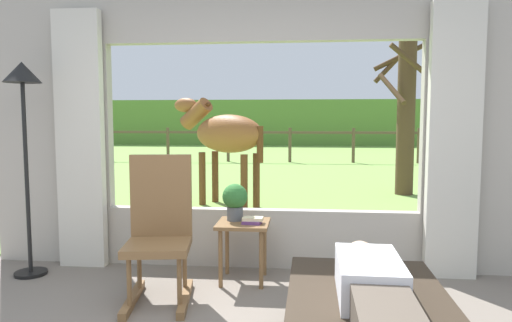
{
  "coord_description": "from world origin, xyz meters",
  "views": [
    {
      "loc": [
        0.38,
        -2.04,
        1.4
      ],
      "look_at": [
        0.0,
        1.8,
        1.05
      ],
      "focal_mm": 32.52,
      "sensor_mm": 36.0,
      "label": 1
    }
  ],
  "objects_px": {
    "pasture_tree": "(406,107)",
    "floor_lamp_left": "(23,104)",
    "horse": "(224,135)",
    "reclining_person": "(375,292)",
    "book_stack": "(252,220)",
    "rocking_chair": "(160,229)",
    "side_table": "(243,233)",
    "potted_plant": "(235,200)"
  },
  "relations": [
    {
      "from": "rocking_chair",
      "to": "horse",
      "type": "distance_m",
      "value": 3.85
    },
    {
      "from": "reclining_person",
      "to": "potted_plant",
      "type": "relative_size",
      "value": 4.48
    },
    {
      "from": "potted_plant",
      "to": "book_stack",
      "type": "distance_m",
      "value": 0.25
    },
    {
      "from": "pasture_tree",
      "to": "rocking_chair",
      "type": "bearing_deg",
      "value": -119.67
    },
    {
      "from": "pasture_tree",
      "to": "side_table",
      "type": "bearing_deg",
      "value": -116.38
    },
    {
      "from": "reclining_person",
      "to": "floor_lamp_left",
      "type": "relative_size",
      "value": 0.76
    },
    {
      "from": "pasture_tree",
      "to": "floor_lamp_left",
      "type": "bearing_deg",
      "value": -131.85
    },
    {
      "from": "side_table",
      "to": "pasture_tree",
      "type": "bearing_deg",
      "value": 63.62
    },
    {
      "from": "reclining_person",
      "to": "pasture_tree",
      "type": "height_order",
      "value": "pasture_tree"
    },
    {
      "from": "side_table",
      "to": "rocking_chair",
      "type": "bearing_deg",
      "value": -143.99
    },
    {
      "from": "rocking_chair",
      "to": "pasture_tree",
      "type": "xyz_separation_m",
      "value": [
        2.96,
        5.2,
        1.07
      ]
    },
    {
      "from": "side_table",
      "to": "book_stack",
      "type": "bearing_deg",
      "value": -33.24
    },
    {
      "from": "horse",
      "to": "book_stack",
      "type": "bearing_deg",
      "value": -137.07
    },
    {
      "from": "reclining_person",
      "to": "side_table",
      "type": "bearing_deg",
      "value": 120.46
    },
    {
      "from": "potted_plant",
      "to": "pasture_tree",
      "type": "height_order",
      "value": "pasture_tree"
    },
    {
      "from": "rocking_chair",
      "to": "pasture_tree",
      "type": "distance_m",
      "value": 6.08
    },
    {
      "from": "side_table",
      "to": "reclining_person",
      "type": "bearing_deg",
      "value": -60.67
    },
    {
      "from": "potted_plant",
      "to": "pasture_tree",
      "type": "xyz_separation_m",
      "value": [
        2.44,
        4.71,
        0.91
      ]
    },
    {
      "from": "horse",
      "to": "floor_lamp_left",
      "type": "bearing_deg",
      "value": -169.97
    },
    {
      "from": "horse",
      "to": "rocking_chair",
      "type": "bearing_deg",
      "value": -148.5
    },
    {
      "from": "potted_plant",
      "to": "horse",
      "type": "distance_m",
      "value": 3.39
    },
    {
      "from": "side_table",
      "to": "horse",
      "type": "height_order",
      "value": "horse"
    },
    {
      "from": "pasture_tree",
      "to": "book_stack",
      "type": "bearing_deg",
      "value": -115.3
    },
    {
      "from": "rocking_chair",
      "to": "pasture_tree",
      "type": "bearing_deg",
      "value": 51.89
    },
    {
      "from": "pasture_tree",
      "to": "horse",
      "type": "bearing_deg",
      "value": -155.55
    },
    {
      "from": "floor_lamp_left",
      "to": "rocking_chair",
      "type": "bearing_deg",
      "value": -17.02
    },
    {
      "from": "book_stack",
      "to": "rocking_chair",
      "type": "bearing_deg",
      "value": -150.92
    },
    {
      "from": "book_stack",
      "to": "floor_lamp_left",
      "type": "xyz_separation_m",
      "value": [
        -2.02,
        0.03,
        0.98
      ]
    },
    {
      "from": "reclining_person",
      "to": "potted_plant",
      "type": "height_order",
      "value": "potted_plant"
    },
    {
      "from": "side_table",
      "to": "potted_plant",
      "type": "xyz_separation_m",
      "value": [
        -0.08,
        0.06,
        0.28
      ]
    },
    {
      "from": "reclining_person",
      "to": "floor_lamp_left",
      "type": "distance_m",
      "value": 3.34
    },
    {
      "from": "book_stack",
      "to": "pasture_tree",
      "type": "xyz_separation_m",
      "value": [
        2.28,
        4.82,
        1.06
      ]
    },
    {
      "from": "side_table",
      "to": "potted_plant",
      "type": "relative_size",
      "value": 1.63
    },
    {
      "from": "book_stack",
      "to": "pasture_tree",
      "type": "height_order",
      "value": "pasture_tree"
    },
    {
      "from": "horse",
      "to": "pasture_tree",
      "type": "relative_size",
      "value": 0.49
    },
    {
      "from": "rocking_chair",
      "to": "book_stack",
      "type": "height_order",
      "value": "rocking_chair"
    },
    {
      "from": "side_table",
      "to": "horse",
      "type": "relative_size",
      "value": 0.3
    },
    {
      "from": "potted_plant",
      "to": "pasture_tree",
      "type": "bearing_deg",
      "value": 62.56
    },
    {
      "from": "rocking_chair",
      "to": "pasture_tree",
      "type": "height_order",
      "value": "pasture_tree"
    },
    {
      "from": "reclining_person",
      "to": "book_stack",
      "type": "bearing_deg",
      "value": 118.88
    },
    {
      "from": "floor_lamp_left",
      "to": "horse",
      "type": "height_order",
      "value": "floor_lamp_left"
    },
    {
      "from": "reclining_person",
      "to": "pasture_tree",
      "type": "xyz_separation_m",
      "value": [
        1.49,
        6.31,
        1.09
      ]
    }
  ]
}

